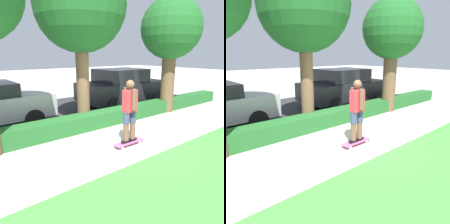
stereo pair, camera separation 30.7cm
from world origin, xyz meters
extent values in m
plane|color=#BCB7AD|center=(0.00, 0.00, 0.00)|extent=(60.00, 60.00, 0.00)
cube|color=#2D2D30|center=(0.00, 4.20, 0.00)|extent=(14.06, 5.00, 0.01)
cube|color=#236028|center=(0.00, 1.60, 0.24)|extent=(14.06, 0.60, 0.49)
cube|color=#DB5B93|center=(-0.08, -0.19, 0.09)|extent=(0.90, 0.24, 0.02)
cylinder|color=silver|center=(0.22, -0.28, 0.04)|extent=(0.08, 0.04, 0.08)
cylinder|color=silver|center=(0.22, -0.10, 0.04)|extent=(0.08, 0.04, 0.08)
cylinder|color=silver|center=(-0.39, -0.28, 0.04)|extent=(0.08, 0.04, 0.08)
cylinder|color=silver|center=(-0.39, -0.10, 0.04)|extent=(0.08, 0.04, 0.08)
cube|color=black|center=(-0.19, -0.19, 0.13)|extent=(0.26, 0.09, 0.07)
cylinder|color=brown|center=(-0.19, -0.19, 0.54)|extent=(0.15, 0.15, 0.75)
cylinder|color=#3D4766|center=(-0.19, -0.19, 0.76)|extent=(0.17, 0.17, 0.30)
cube|color=black|center=(0.03, -0.19, 0.13)|extent=(0.26, 0.09, 0.07)
cylinder|color=brown|center=(0.03, -0.19, 0.54)|extent=(0.15, 0.15, 0.75)
cylinder|color=#3D4766|center=(0.03, -0.19, 0.76)|extent=(0.17, 0.17, 0.30)
cube|color=#C6383D|center=(-0.08, -0.19, 1.19)|extent=(0.36, 0.19, 0.55)
cylinder|color=brown|center=(-0.08, -0.33, 1.24)|extent=(0.12, 0.12, 0.52)
cylinder|color=brown|center=(-0.08, -0.04, 1.24)|extent=(0.12, 0.12, 0.52)
sphere|color=brown|center=(-0.08, -0.19, 1.60)|extent=(0.21, 0.21, 0.21)
cylinder|color=brown|center=(-0.14, 1.98, 1.48)|extent=(0.41, 0.41, 2.96)
sphere|color=#1E5B23|center=(-0.14, 1.98, 3.72)|extent=(2.76, 2.76, 2.76)
cylinder|color=brown|center=(3.53, 1.49, 1.32)|extent=(0.54, 0.54, 2.63)
sphere|color=#1E5B23|center=(3.53, 1.49, 3.27)|extent=(2.32, 2.32, 2.32)
cylinder|color=black|center=(-1.54, 2.70, 0.31)|extent=(0.62, 0.23, 0.62)
cylinder|color=black|center=(-1.54, 4.44, 0.31)|extent=(0.62, 0.23, 0.62)
cube|color=black|center=(2.93, 3.60, 0.69)|extent=(4.13, 2.12, 0.77)
cube|color=black|center=(2.81, 3.60, 1.37)|extent=(2.17, 1.82, 0.59)
cylinder|color=black|center=(4.19, 2.70, 0.30)|extent=(0.61, 0.24, 0.61)
cylinder|color=black|center=(4.19, 4.51, 0.30)|extent=(0.61, 0.24, 0.61)
cylinder|color=black|center=(1.68, 2.70, 0.30)|extent=(0.61, 0.24, 0.61)
cylinder|color=black|center=(1.68, 4.51, 0.30)|extent=(0.61, 0.24, 0.61)
camera|label=1|loc=(-3.71, -4.10, 2.32)|focal=35.00mm
camera|label=2|loc=(-3.95, -3.90, 2.32)|focal=35.00mm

